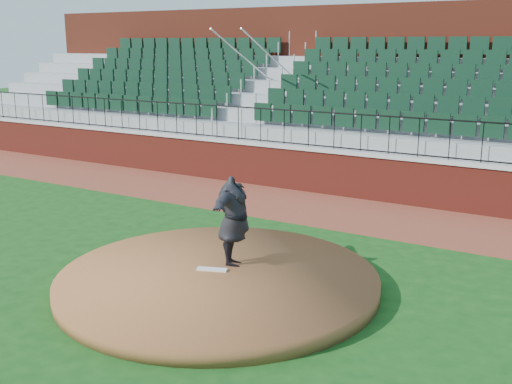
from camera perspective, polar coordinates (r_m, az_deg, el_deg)
ground at (r=11.38m, az=-3.95°, el=-7.91°), size 90.00×90.00×0.00m
warning_track at (r=15.87m, az=7.31°, el=-1.69°), size 34.00×3.20×0.01m
field_wall at (r=17.17m, az=9.54°, el=1.44°), size 34.00×0.35×1.20m
wall_cap at (r=17.04m, az=9.63°, el=3.58°), size 34.00×0.45×0.10m
wall_railing at (r=16.96m, az=9.70°, el=5.41°), size 34.00×0.05×1.00m
seating_stands at (r=19.44m, az=12.76°, el=7.79°), size 34.00×5.10×4.60m
concourse_wall at (r=22.07m, az=15.19°, el=9.49°), size 34.00×0.50×5.50m
pitchers_mound at (r=10.92m, az=-3.53°, el=-8.16°), size 5.61×5.61×0.25m
pitching_rubber at (r=11.02m, az=-4.09°, el=-7.17°), size 0.55×0.32×0.04m
pitcher at (r=11.02m, az=-2.11°, el=-2.70°), size 1.27×2.09×1.65m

